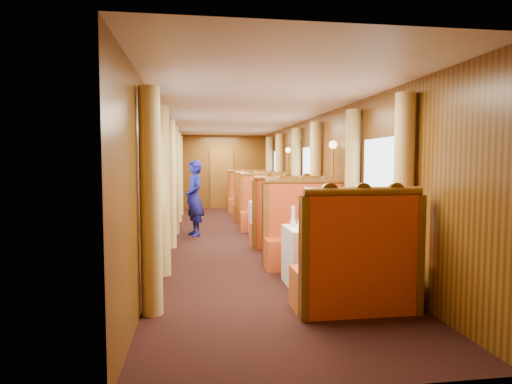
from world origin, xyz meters
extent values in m
cube|color=brown|center=(0.00, 5.97, 1.00)|extent=(0.80, 0.04, 2.00)
cube|color=white|center=(0.75, -3.50, 0.38)|extent=(1.05, 0.72, 0.75)
cube|color=#B02213|center=(0.75, -4.45, 0.23)|extent=(1.30, 0.55, 0.45)
cube|color=#B02213|center=(0.75, -4.67, 0.85)|extent=(1.30, 0.12, 0.80)
cylinder|color=brown|center=(0.75, -4.67, 1.29)|extent=(1.23, 0.10, 0.10)
cube|color=#B02213|center=(0.75, -2.55, 0.23)|extent=(1.30, 0.55, 0.45)
cube|color=#B02213|center=(0.75, -2.33, 0.85)|extent=(1.30, 0.12, 0.80)
cylinder|color=brown|center=(0.75, -2.33, 1.29)|extent=(1.23, 0.10, 0.10)
cube|color=white|center=(0.75, 0.00, 0.38)|extent=(1.05, 0.72, 0.75)
cube|color=#B02213|center=(0.75, -0.95, 0.23)|extent=(1.30, 0.55, 0.45)
cube|color=#B02213|center=(0.75, -1.17, 0.85)|extent=(1.30, 0.12, 0.80)
cylinder|color=brown|center=(0.75, -1.17, 1.29)|extent=(1.23, 0.10, 0.10)
cube|color=#B02213|center=(0.75, 0.95, 0.23)|extent=(1.30, 0.55, 0.45)
cube|color=#B02213|center=(0.75, 1.17, 0.85)|extent=(1.30, 0.12, 0.80)
cylinder|color=brown|center=(0.75, 1.17, 1.29)|extent=(1.23, 0.10, 0.10)
cube|color=white|center=(0.75, 3.50, 0.38)|extent=(1.05, 0.72, 0.75)
cube|color=#B02213|center=(0.75, 2.55, 0.23)|extent=(1.30, 0.55, 0.45)
cube|color=#B02213|center=(0.75, 2.33, 0.85)|extent=(1.30, 0.12, 0.80)
cylinder|color=brown|center=(0.75, 2.33, 1.29)|extent=(1.23, 0.10, 0.10)
cube|color=#B02213|center=(0.75, 4.45, 0.23)|extent=(1.30, 0.55, 0.45)
cube|color=#B02213|center=(0.75, 4.67, 0.85)|extent=(1.30, 0.12, 0.80)
cylinder|color=brown|center=(0.75, 4.67, 1.29)|extent=(1.23, 0.10, 0.10)
cube|color=silver|center=(0.62, -3.56, 0.76)|extent=(0.41, 0.37, 0.01)
cylinder|color=white|center=(1.07, -3.59, 0.76)|extent=(0.21, 0.21, 0.01)
cylinder|color=white|center=(0.34, -3.36, 0.79)|extent=(0.08, 0.08, 0.08)
cylinder|color=white|center=(0.34, -3.36, 0.92)|extent=(0.05, 0.05, 0.18)
cylinder|color=white|center=(0.45, -3.29, 0.79)|extent=(0.08, 0.08, 0.08)
cylinder|color=white|center=(0.45, -3.29, 0.92)|extent=(0.05, 0.05, 0.18)
cylinder|color=silver|center=(0.73, 0.00, 0.82)|extent=(0.06, 0.06, 0.14)
cylinder|color=silver|center=(0.77, 3.53, 0.82)|extent=(0.06, 0.06, 0.14)
cylinder|color=#DBC170|center=(-1.38, -4.28, 1.18)|extent=(0.22, 0.22, 2.35)
cylinder|color=#DBC170|center=(-1.38, -2.72, 1.18)|extent=(0.22, 0.22, 2.35)
cylinder|color=#DBC170|center=(1.38, -4.28, 1.18)|extent=(0.22, 0.22, 2.35)
cylinder|color=#DBC170|center=(1.38, -2.72, 1.18)|extent=(0.22, 0.22, 2.35)
cylinder|color=#DBC170|center=(-1.38, -0.78, 1.18)|extent=(0.22, 0.22, 2.35)
cylinder|color=#DBC170|center=(-1.38, 0.78, 1.18)|extent=(0.22, 0.22, 2.35)
cylinder|color=#DBC170|center=(1.38, -0.78, 1.18)|extent=(0.22, 0.22, 2.35)
cylinder|color=#DBC170|center=(1.38, 0.78, 1.18)|extent=(0.22, 0.22, 2.35)
cylinder|color=#DBC170|center=(-1.38, 2.72, 1.18)|extent=(0.22, 0.22, 2.35)
cylinder|color=#DBC170|center=(-1.38, 4.28, 1.18)|extent=(0.22, 0.22, 2.35)
cylinder|color=#DBC170|center=(1.38, 2.72, 1.18)|extent=(0.22, 0.22, 2.35)
cylinder|color=#DBC170|center=(1.38, 4.28, 1.18)|extent=(0.22, 0.22, 2.35)
cylinder|color=#BF8C3F|center=(-1.40, -1.75, 0.93)|extent=(0.04, 0.04, 1.85)
sphere|color=#FFD18C|center=(-1.40, -1.75, 1.88)|extent=(0.14, 0.14, 0.14)
cylinder|color=#BF8C3F|center=(1.40, -1.75, 0.93)|extent=(0.04, 0.04, 1.85)
sphere|color=#FFD18C|center=(1.40, -1.75, 1.88)|extent=(0.14, 0.14, 0.14)
cylinder|color=#BF8C3F|center=(-1.40, 1.75, 0.93)|extent=(0.04, 0.04, 1.85)
sphere|color=#FFD18C|center=(-1.40, 1.75, 1.88)|extent=(0.14, 0.14, 0.14)
cylinder|color=#BF8C3F|center=(1.40, 1.75, 0.93)|extent=(0.04, 0.04, 1.85)
sphere|color=#FFD18C|center=(1.40, 1.75, 1.88)|extent=(0.14, 0.14, 0.14)
imported|color=navy|center=(-0.93, 0.48, 0.81)|extent=(0.56, 0.69, 1.62)
cube|color=beige|center=(0.75, 0.76, 0.75)|extent=(0.40, 0.24, 0.55)
sphere|color=tan|center=(0.75, 0.76, 1.11)|extent=(0.20, 0.20, 0.20)
cube|color=beige|center=(0.75, 0.59, 0.52)|extent=(0.36, 0.30, 0.14)
camera|label=1|loc=(-0.93, -8.76, 1.59)|focal=30.00mm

